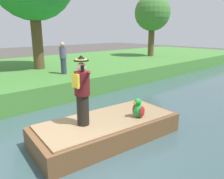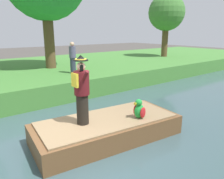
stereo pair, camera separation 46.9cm
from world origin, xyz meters
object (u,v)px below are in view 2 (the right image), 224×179
at_px(person_pirate, 82,91).
at_px(person_bystander, 73,58).
at_px(boat, 107,128).
at_px(tree_broad, 166,13).
at_px(parrot_plush, 139,110).

height_order(person_pirate, person_bystander, person_bystander).
bearing_deg(person_pirate, person_bystander, 170.20).
distance_m(boat, person_bystander, 5.90).
relative_size(boat, person_pirate, 2.36).
xyz_separation_m(boat, person_pirate, (-0.13, -0.73, 1.23)).
bearing_deg(boat, tree_broad, 122.91).
height_order(boat, person_pirate, person_pirate).
bearing_deg(parrot_plush, person_bystander, 169.86).
bearing_deg(tree_broad, person_pirate, -59.10).
relative_size(person_pirate, tree_broad, 0.37).
xyz_separation_m(tree_broad, person_bystander, (2.12, -9.84, -2.72)).
distance_m(boat, person_pirate, 1.44).
relative_size(person_pirate, parrot_plush, 3.25).
relative_size(parrot_plush, person_bystander, 0.36).
relative_size(boat, tree_broad, 0.86).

